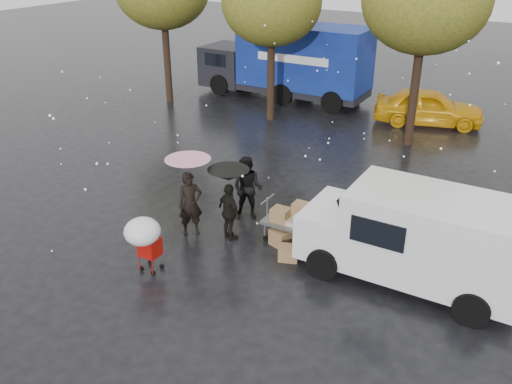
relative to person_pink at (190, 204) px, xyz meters
The scene contains 14 objects.
ground 1.08m from the person_pink, 31.51° to the right, with size 90.00×90.00×0.00m, color black.
person_pink is the anchor object (origin of this frame).
person_middle 1.74m from the person_pink, 61.39° to the left, with size 0.89×0.69×1.83m, color black.
person_black 1.07m from the person_pink, 15.80° to the left, with size 0.92×0.38×1.57m, color black.
umbrella_pink 1.12m from the person_pink, 90.00° to the right, with size 1.17×1.17×2.15m.
umbrella_black 1.43m from the person_pink, 15.80° to the left, with size 1.06×1.06×1.99m.
vendor_cart 2.77m from the person_pink, 20.34° to the left, with size 1.52×0.80×1.27m.
shopping_cart 2.07m from the person_pink, 84.15° to the right, with size 0.84×0.84×1.46m.
white_van 5.75m from the person_pink, ahead, with size 4.91×2.18×2.20m.
blue_truck 13.58m from the person_pink, 106.57° to the left, with size 8.30×2.60×3.50m.
box_ground_near 2.51m from the person_pink, 15.97° to the left, with size 0.48×0.39×0.44m, color brown.
box_ground_far 2.91m from the person_pink, ahead, with size 0.48×0.37×0.37m, color brown.
yellow_taxi 12.78m from the person_pink, 76.29° to the left, with size 1.77×4.40×1.50m, color #E5A10C.
tree_row 10.52m from the person_pink, 89.61° to the left, with size 21.60×4.40×7.12m.
Camera 1 is at (7.34, -9.69, 7.30)m, focal length 38.00 mm.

